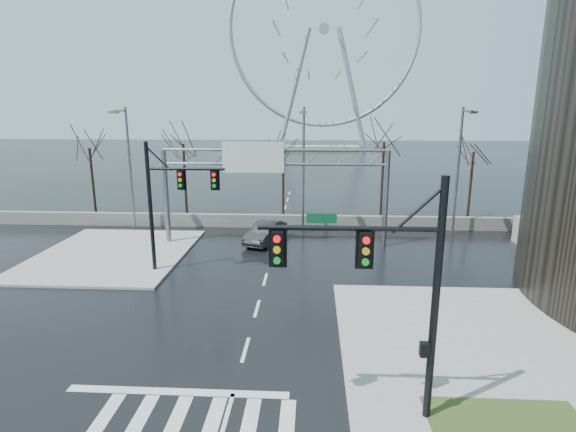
# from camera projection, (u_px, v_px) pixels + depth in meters

# --- Properties ---
(ground) EXTENTS (260.00, 260.00, 0.00)m
(ground) POSITION_uv_depth(u_px,v_px,m) (245.00, 350.00, 18.82)
(ground) COLOR black
(ground) RESTS_ON ground
(sidewalk_right_ext) EXTENTS (12.00, 10.00, 0.15)m
(sidewalk_right_ext) POSITION_uv_depth(u_px,v_px,m) (472.00, 331.00, 20.22)
(sidewalk_right_ext) COLOR gray
(sidewalk_right_ext) RESTS_ON ground
(sidewalk_far) EXTENTS (10.00, 12.00, 0.15)m
(sidewalk_far) POSITION_uv_depth(u_px,v_px,m) (113.00, 254.00, 31.04)
(sidewalk_far) COLOR gray
(sidewalk_far) RESTS_ON ground
(barrier_wall) EXTENTS (52.00, 0.50, 1.10)m
(barrier_wall) POSITION_uv_depth(u_px,v_px,m) (280.00, 221.00, 38.12)
(barrier_wall) COLOR slate
(barrier_wall) RESTS_ON ground
(signal_mast_near) EXTENTS (5.52, 0.41, 8.00)m
(signal_mast_near) POSITION_uv_depth(u_px,v_px,m) (392.00, 278.00, 13.50)
(signal_mast_near) COLOR black
(signal_mast_near) RESTS_ON ground
(signal_mast_far) EXTENTS (4.72, 0.41, 8.00)m
(signal_mast_far) POSITION_uv_depth(u_px,v_px,m) (168.00, 195.00, 26.71)
(signal_mast_far) COLOR black
(signal_mast_far) RESTS_ON ground
(sign_gantry) EXTENTS (16.36, 0.40, 7.60)m
(sign_gantry) POSITION_uv_depth(u_px,v_px,m) (269.00, 176.00, 32.16)
(sign_gantry) COLOR slate
(sign_gantry) RESTS_ON ground
(streetlight_left) EXTENTS (0.50, 2.55, 10.00)m
(streetlight_left) POSITION_uv_depth(u_px,v_px,m) (128.00, 160.00, 35.72)
(streetlight_left) COLOR slate
(streetlight_left) RESTS_ON ground
(streetlight_mid) EXTENTS (0.50, 2.55, 10.00)m
(streetlight_mid) POSITION_uv_depth(u_px,v_px,m) (303.00, 161.00, 34.98)
(streetlight_mid) COLOR slate
(streetlight_mid) RESTS_ON ground
(streetlight_right) EXTENTS (0.50, 2.55, 10.00)m
(streetlight_right) POSITION_uv_depth(u_px,v_px,m) (460.00, 162.00, 34.35)
(streetlight_right) COLOR slate
(streetlight_right) RESTS_ON ground
(tree_far_left) EXTENTS (3.50, 3.50, 7.00)m
(tree_far_left) POSITION_uv_depth(u_px,v_px,m) (90.00, 156.00, 41.78)
(tree_far_left) COLOR black
(tree_far_left) RESTS_ON ground
(tree_left) EXTENTS (3.75, 3.75, 7.50)m
(tree_left) POSITION_uv_depth(u_px,v_px,m) (184.00, 153.00, 40.73)
(tree_left) COLOR black
(tree_left) RESTS_ON ground
(tree_center) EXTENTS (3.25, 3.25, 6.50)m
(tree_center) POSITION_uv_depth(u_px,v_px,m) (283.00, 161.00, 41.41)
(tree_center) COLOR black
(tree_center) RESTS_ON ground
(tree_right) EXTENTS (3.90, 3.90, 7.80)m
(tree_right) POSITION_uv_depth(u_px,v_px,m) (384.00, 151.00, 39.72)
(tree_right) COLOR black
(tree_right) RESTS_ON ground
(tree_far_right) EXTENTS (3.40, 3.40, 6.80)m
(tree_far_right) POSITION_uv_depth(u_px,v_px,m) (473.00, 160.00, 39.97)
(tree_far_right) COLOR black
(tree_far_right) RESTS_ON ground
(ferris_wheel) EXTENTS (45.00, 6.00, 50.91)m
(ferris_wheel) POSITION_uv_depth(u_px,v_px,m) (324.00, 37.00, 104.73)
(ferris_wheel) COLOR gray
(ferris_wheel) RESTS_ON ground
(car) EXTENTS (3.08, 5.00, 1.56)m
(car) POSITION_uv_depth(u_px,v_px,m) (266.00, 232.00, 33.76)
(car) COLOR black
(car) RESTS_ON ground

